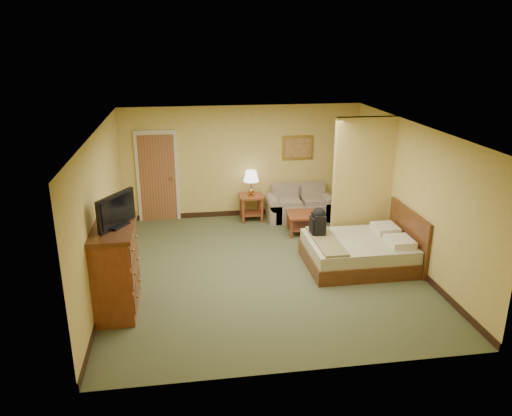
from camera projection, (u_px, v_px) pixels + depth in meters
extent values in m
plane|color=#4C5336|center=(263.00, 269.00, 9.15)|extent=(6.00, 6.00, 0.00)
plane|color=white|center=(264.00, 128.00, 8.31)|extent=(6.00, 6.00, 0.00)
cube|color=#D4B75A|center=(242.00, 162.00, 11.54)|extent=(5.50, 0.02, 2.60)
cube|color=#D4B75A|center=(102.00, 209.00, 8.34)|extent=(0.02, 6.00, 2.60)
cube|color=#D4B75A|center=(412.00, 195.00, 9.12)|extent=(0.02, 6.00, 2.60)
cube|color=#D4B75A|center=(363.00, 182.00, 9.90)|extent=(1.20, 0.15, 2.60)
cube|color=beige|center=(158.00, 176.00, 11.32)|extent=(0.94, 0.06, 2.10)
cube|color=brown|center=(158.00, 178.00, 11.32)|extent=(0.80, 0.04, 2.00)
cylinder|color=#A6743D|center=(171.00, 178.00, 11.31)|extent=(0.04, 0.12, 0.04)
cube|color=black|center=(243.00, 213.00, 11.93)|extent=(5.50, 0.02, 0.12)
cube|color=gray|center=(301.00, 211.00, 11.64)|extent=(1.30, 0.69, 0.39)
cube|color=gray|center=(298.00, 191.00, 11.79)|extent=(1.30, 0.17, 0.41)
cube|color=gray|center=(273.00, 211.00, 11.54)|extent=(0.28, 0.69, 0.44)
cube|color=gray|center=(328.00, 209.00, 11.72)|extent=(0.28, 0.69, 0.44)
cube|color=maroon|center=(251.00, 196.00, 11.47)|extent=(0.54, 0.54, 0.04)
cube|color=maroon|center=(251.00, 213.00, 11.60)|extent=(0.45, 0.45, 0.03)
cube|color=maroon|center=(243.00, 212.00, 11.33)|extent=(0.05, 0.05, 0.55)
cube|color=maroon|center=(262.00, 211.00, 11.39)|extent=(0.05, 0.05, 0.55)
cube|color=maroon|center=(241.00, 206.00, 11.74)|extent=(0.05, 0.05, 0.55)
cube|color=maroon|center=(259.00, 205.00, 11.80)|extent=(0.05, 0.05, 0.55)
cylinder|color=#A6743D|center=(251.00, 194.00, 11.46)|extent=(0.18, 0.18, 0.04)
cylinder|color=#A6743D|center=(251.00, 185.00, 11.38)|extent=(0.02, 0.02, 0.29)
cone|color=white|center=(251.00, 176.00, 11.31)|extent=(0.35, 0.35, 0.24)
cube|color=maroon|center=(303.00, 215.00, 10.72)|extent=(0.74, 0.74, 0.04)
cube|color=maroon|center=(303.00, 226.00, 10.81)|extent=(0.63, 0.63, 0.03)
cube|color=maroon|center=(293.00, 230.00, 10.48)|extent=(0.05, 0.05, 0.41)
cube|color=maroon|center=(313.00, 219.00, 11.11)|extent=(0.05, 0.05, 0.41)
cube|color=#B78E3F|center=(298.00, 148.00, 11.61)|extent=(0.73, 0.03, 0.57)
cube|color=#975B2E|center=(298.00, 148.00, 11.59)|extent=(0.61, 0.02, 0.45)
cube|color=maroon|center=(115.00, 271.00, 7.61)|extent=(0.60, 1.20, 1.30)
cube|color=#4E2612|center=(111.00, 229.00, 7.39)|extent=(0.67, 1.28, 0.07)
cube|color=black|center=(118.00, 225.00, 7.39)|extent=(0.36, 0.41, 0.03)
cube|color=black|center=(116.00, 210.00, 7.31)|extent=(0.47, 0.74, 0.49)
cube|color=#4E2612|center=(357.00, 258.00, 9.26)|extent=(1.89, 1.51, 0.28)
cube|color=beige|center=(358.00, 246.00, 9.18)|extent=(1.83, 1.46, 0.23)
cube|color=#4E2612|center=(408.00, 236.00, 9.28)|extent=(0.06, 1.61, 1.04)
cube|color=white|center=(400.00, 242.00, 8.91)|extent=(0.43, 0.52, 0.13)
cube|color=white|center=(385.00, 229.00, 9.53)|extent=(0.43, 0.52, 0.13)
cube|color=olive|center=(326.00, 241.00, 9.05)|extent=(0.43, 1.42, 0.05)
cube|color=black|center=(318.00, 225.00, 9.29)|extent=(0.21, 0.32, 0.42)
sphere|color=black|center=(319.00, 214.00, 9.22)|extent=(0.25, 0.25, 0.25)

